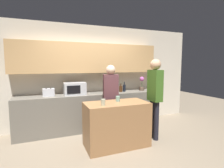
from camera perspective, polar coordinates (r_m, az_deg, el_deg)
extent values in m
plane|color=#7F705B|center=(3.53, -0.51, -21.61)|extent=(14.00, 14.00, 0.00)
cube|color=beige|center=(4.80, -8.01, 2.59)|extent=(6.40, 0.08, 2.70)
cube|color=tan|center=(4.60, -7.51, 8.36)|extent=(3.74, 0.32, 0.75)
cube|color=#6B665B|center=(4.60, -6.81, -8.77)|extent=(3.60, 0.62, 0.92)
cube|color=#996B42|center=(3.65, 1.48, -12.99)|extent=(1.27, 0.65, 0.90)
cube|color=#B7BABC|center=(4.39, -12.13, -1.45)|extent=(0.52, 0.38, 0.30)
cube|color=black|center=(4.19, -12.37, -1.81)|extent=(0.31, 0.01, 0.19)
cube|color=silver|center=(4.34, -20.00, -2.57)|extent=(0.26, 0.16, 0.18)
cube|color=black|center=(4.33, -20.71, -1.39)|extent=(0.02, 0.11, 0.01)
cube|color=black|center=(4.33, -19.39, -1.34)|extent=(0.02, 0.11, 0.01)
cylinder|color=brown|center=(5.07, 9.68, -1.53)|extent=(0.14, 0.14, 0.10)
cylinder|color=#38662D|center=(5.05, 9.71, 0.05)|extent=(0.01, 0.01, 0.18)
sphere|color=#B25199|center=(5.04, 9.74, 1.63)|extent=(0.13, 0.13, 0.13)
cylinder|color=#472814|center=(4.73, -1.35, -1.32)|extent=(0.08, 0.08, 0.21)
cylinder|color=#472814|center=(4.71, -1.35, 0.46)|extent=(0.03, 0.03, 0.08)
cylinder|color=#194723|center=(4.63, 0.48, -1.41)|extent=(0.07, 0.07, 0.22)
cylinder|color=#194723|center=(4.61, 0.48, 0.50)|extent=(0.03, 0.03, 0.09)
cylinder|color=silver|center=(4.75, 1.36, -1.39)|extent=(0.08, 0.08, 0.19)
cylinder|color=silver|center=(4.74, 1.36, 0.22)|extent=(0.03, 0.03, 0.08)
cylinder|color=#472814|center=(4.72, 2.88, -1.62)|extent=(0.09, 0.09, 0.16)
cylinder|color=#472814|center=(4.71, 2.89, -0.24)|extent=(0.03, 0.03, 0.06)
cylinder|color=black|center=(4.79, 4.04, -1.36)|extent=(0.07, 0.07, 0.19)
cylinder|color=black|center=(4.77, 4.05, 0.22)|extent=(0.02, 0.02, 0.07)
cylinder|color=#779F91|center=(3.63, 1.91, -4.82)|extent=(0.09, 0.09, 0.11)
cylinder|color=#ABAE90|center=(3.27, -2.91, -5.96)|extent=(0.09, 0.09, 0.12)
cylinder|color=black|center=(4.23, 0.65, -10.97)|extent=(0.11, 0.11, 0.80)
cylinder|color=black|center=(4.20, -1.52, -11.10)|extent=(0.11, 0.11, 0.80)
cube|color=#553136|center=(4.06, -0.44, -1.33)|extent=(0.37, 0.24, 0.63)
sphere|color=beige|center=(4.02, -0.44, 4.67)|extent=(0.22, 0.22, 0.22)
cylinder|color=black|center=(4.02, 14.25, -11.59)|extent=(0.11, 0.11, 0.86)
cylinder|color=black|center=(4.15, 12.92, -11.01)|extent=(0.11, 0.11, 0.86)
cube|color=#3C6421|center=(3.93, 13.86, -0.48)|extent=(0.19, 0.34, 0.68)
sphere|color=tan|center=(3.90, 14.03, 6.20)|extent=(0.23, 0.23, 0.23)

